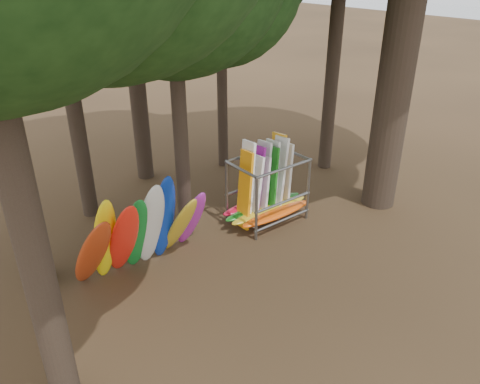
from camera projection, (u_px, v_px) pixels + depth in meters
ground at (268, 254)px, 13.74m from camera, size 120.00×120.00×0.00m
kayak_row at (140, 233)px, 12.31m from camera, size 3.81×2.11×2.97m
storage_rack at (267, 192)px, 15.11m from camera, size 3.16×1.52×2.79m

